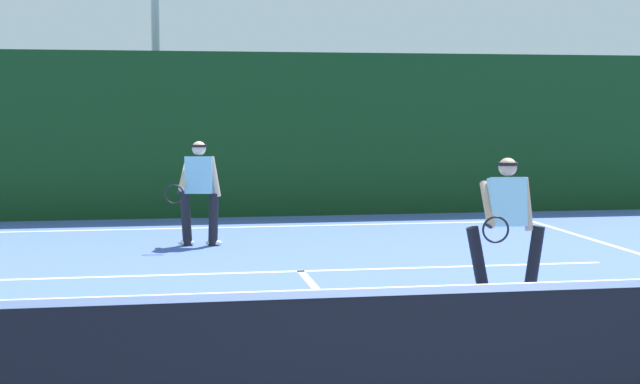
# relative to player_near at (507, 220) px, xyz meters

# --- Properties ---
(court_line_baseline_far) EXTENTS (10.12, 0.10, 0.01)m
(court_line_baseline_far) POSITION_rel_player_near_xyz_m (-2.06, 6.58, -0.85)
(court_line_baseline_far) COLOR white
(court_line_baseline_far) RESTS_ON ground_plane
(court_line_service) EXTENTS (8.25, 0.10, 0.01)m
(court_line_service) POSITION_rel_player_near_xyz_m (-2.06, 1.90, -0.85)
(court_line_service) COLOR white
(court_line_service) RESTS_ON ground_plane
(court_line_centre) EXTENTS (0.10, 6.40, 0.01)m
(court_line_centre) POSITION_rel_player_near_xyz_m (-2.06, -1.22, -0.85)
(court_line_centre) COLOR white
(court_line_centre) RESTS_ON ground_plane
(tennis_net) EXTENTS (11.09, 0.09, 1.11)m
(tennis_net) POSITION_rel_player_near_xyz_m (-2.06, -4.42, -0.34)
(tennis_net) COLOR #1E4723
(tennis_net) RESTS_ON ground_plane
(player_near) EXTENTS (0.94, 0.84, 1.56)m
(player_near) POSITION_rel_player_near_xyz_m (0.00, 0.00, 0.00)
(player_near) COLOR black
(player_near) RESTS_ON ground_plane
(player_far) EXTENTS (0.88, 0.90, 1.61)m
(player_far) POSITION_rel_player_near_xyz_m (-3.25, 4.42, 0.03)
(player_far) COLOR black
(player_far) RESTS_ON ground_plane
(tennis_ball) EXTENTS (0.07, 0.07, 0.07)m
(tennis_ball) POSITION_rel_player_near_xyz_m (-0.46, -1.27, -0.82)
(tennis_ball) COLOR #D1E033
(tennis_ball) RESTS_ON ground_plane
(back_fence_windscreen) EXTENTS (19.47, 0.12, 3.19)m
(back_fence_windscreen) POSITION_rel_player_near_xyz_m (-2.06, 8.21, 0.74)
(back_fence_windscreen) COLOR #123716
(back_fence_windscreen) RESTS_ON ground_plane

